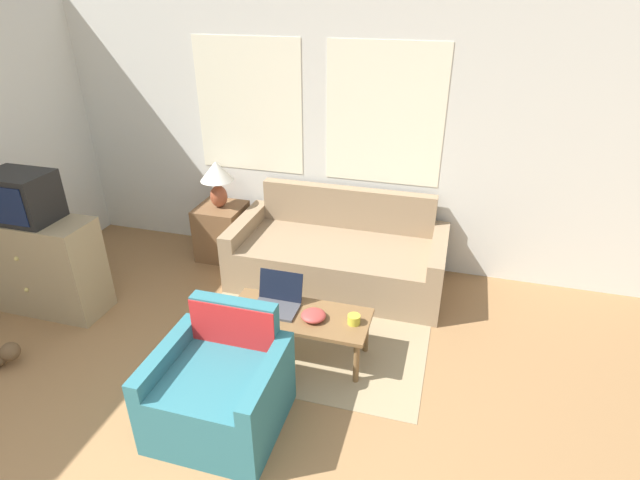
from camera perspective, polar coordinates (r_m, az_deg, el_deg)
wall_back at (r=4.97m, az=0.32°, el=11.83°), size 6.39×0.06×2.60m
rug at (r=4.51m, az=-0.14°, el=-8.43°), size 1.96×2.06×0.01m
couch at (r=4.87m, az=2.14°, el=-1.86°), size 2.02×0.93×0.85m
armchair at (r=3.48m, az=-11.16°, el=-16.36°), size 0.80×0.74×0.79m
tv_dresser at (r=5.02m, az=-29.26°, el=-2.46°), size 1.07×0.43×0.88m
television at (r=4.77m, az=-31.02°, el=4.25°), size 0.53×0.38×0.41m
side_table at (r=5.40m, az=-11.10°, el=0.98°), size 0.47×0.47×0.57m
table_lamp at (r=5.16m, az=-11.70°, el=7.05°), size 0.33×0.33×0.49m
coffee_table at (r=3.88m, az=-2.43°, el=-8.98°), size 1.09×0.46×0.39m
laptop at (r=3.92m, az=-4.92°, el=-6.88°), size 0.35×0.31×0.25m
cup_navy at (r=3.74m, az=3.90°, el=-9.04°), size 0.10×0.10×0.07m
snack_bowl at (r=3.78m, az=-0.75°, el=-8.62°), size 0.19×0.19×0.07m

